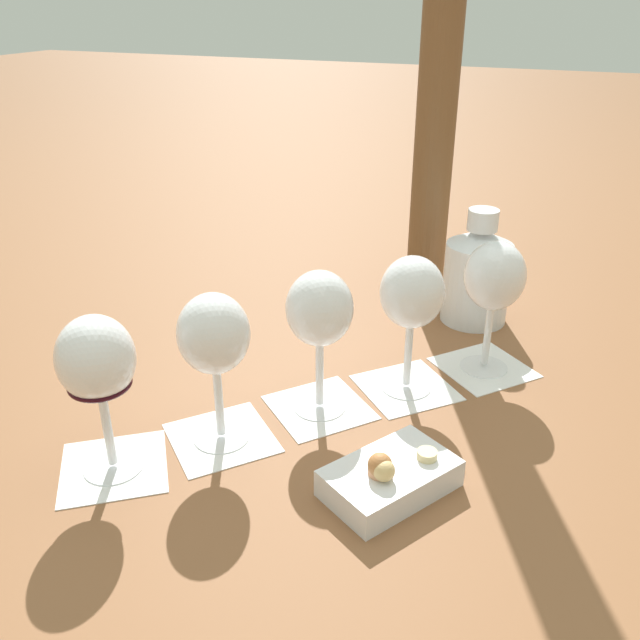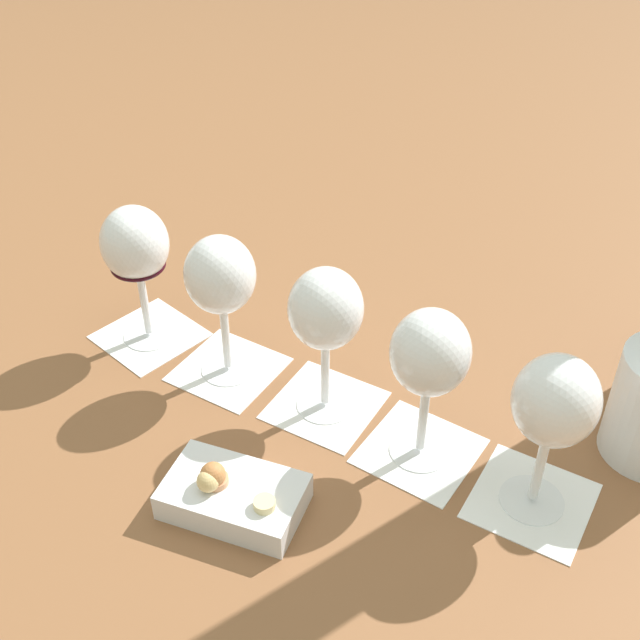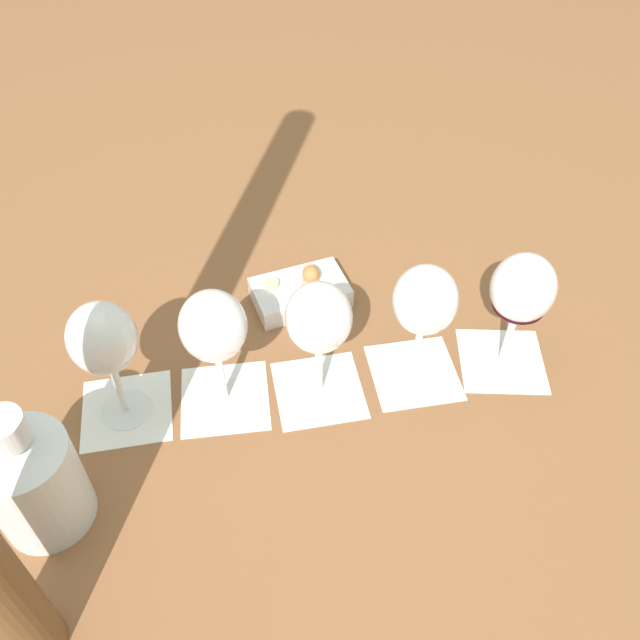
# 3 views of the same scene
# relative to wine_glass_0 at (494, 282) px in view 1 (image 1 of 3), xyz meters

# --- Properties ---
(ground_plane) EXTENTS (8.00, 8.00, 0.00)m
(ground_plane) POSITION_rel_wine_glass_0_xyz_m (0.18, -0.17, -0.12)
(ground_plane) COLOR brown
(tasting_card_0) EXTENTS (0.15, 0.15, 0.00)m
(tasting_card_0) POSITION_rel_wine_glass_0_xyz_m (0.00, 0.00, -0.12)
(tasting_card_0) COLOR white
(tasting_card_0) RESTS_ON ground_plane
(tasting_card_1) EXTENTS (0.15, 0.15, 0.00)m
(tasting_card_1) POSITION_rel_wine_glass_0_xyz_m (0.09, -0.08, -0.12)
(tasting_card_1) COLOR white
(tasting_card_1) RESTS_ON ground_plane
(tasting_card_2) EXTENTS (0.15, 0.15, 0.00)m
(tasting_card_2) POSITION_rel_wine_glass_0_xyz_m (0.17, -0.17, -0.12)
(tasting_card_2) COLOR white
(tasting_card_2) RESTS_ON ground_plane
(tasting_card_3) EXTENTS (0.15, 0.15, 0.00)m
(tasting_card_3) POSITION_rel_wine_glass_0_xyz_m (0.27, -0.25, -0.12)
(tasting_card_3) COLOR white
(tasting_card_3) RESTS_ON ground_plane
(tasting_card_4) EXTENTS (0.15, 0.15, 0.00)m
(tasting_card_4) POSITION_rel_wine_glass_0_xyz_m (0.36, -0.33, -0.12)
(tasting_card_4) COLOR white
(tasting_card_4) RESTS_ON ground_plane
(wine_glass_0) EXTENTS (0.08, 0.08, 0.18)m
(wine_glass_0) POSITION_rel_wine_glass_0_xyz_m (0.00, 0.00, 0.00)
(wine_glass_0) COLOR white
(wine_glass_0) RESTS_ON tasting_card_0
(wine_glass_1) EXTENTS (0.08, 0.08, 0.18)m
(wine_glass_1) POSITION_rel_wine_glass_0_xyz_m (0.09, -0.08, -0.00)
(wine_glass_1) COLOR white
(wine_glass_1) RESTS_ON tasting_card_1
(wine_glass_2) EXTENTS (0.08, 0.08, 0.18)m
(wine_glass_2) POSITION_rel_wine_glass_0_xyz_m (0.17, -0.17, 0.00)
(wine_glass_2) COLOR white
(wine_glass_2) RESTS_ON tasting_card_2
(wine_glass_3) EXTENTS (0.08, 0.08, 0.18)m
(wine_glass_3) POSITION_rel_wine_glass_0_xyz_m (0.27, -0.25, -0.00)
(wine_glass_3) COLOR white
(wine_glass_3) RESTS_ON tasting_card_3
(wine_glass_4) EXTENTS (0.08, 0.08, 0.18)m
(wine_glass_4) POSITION_rel_wine_glass_0_xyz_m (0.36, -0.33, 0.00)
(wine_glass_4) COLOR white
(wine_glass_4) RESTS_ON tasting_card_4
(ceramic_vase) EXTENTS (0.10, 0.10, 0.17)m
(ceramic_vase) POSITION_rel_wine_glass_0_xyz_m (-0.14, -0.04, -0.05)
(ceramic_vase) COLOR silver
(ceramic_vase) RESTS_ON ground_plane
(snack_dish) EXTENTS (0.15, 0.14, 0.05)m
(snack_dish) POSITION_rel_wine_glass_0_xyz_m (0.29, -0.05, -0.11)
(snack_dish) COLOR silver
(snack_dish) RESTS_ON ground_plane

